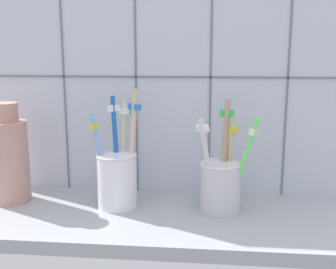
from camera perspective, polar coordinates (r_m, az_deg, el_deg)
The scene contains 5 objects.
counter_slab at distance 65.05cm, azimuth -0.23°, elevation -11.78°, with size 64.00×22.00×2.00cm, color #9EA3A8.
tile_wall_back at distance 71.88cm, azimuth 0.76°, elevation 8.11°, with size 64.00×2.20×45.00cm.
toothbrush_cup_left at distance 66.91cm, azimuth -7.02°, elevation -5.56°, with size 8.19×9.20×18.87cm.
toothbrush_cup_right at distance 65.30cm, azimuth 7.36°, elevation -6.53°, with size 9.69×8.24×17.25cm.
ceramic_vase at distance 72.95cm, azimuth -21.23°, elevation -3.01°, with size 6.50×6.50×16.55cm.
Camera 1 is at (6.24, -59.50, 26.55)cm, focal length 44.00 mm.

